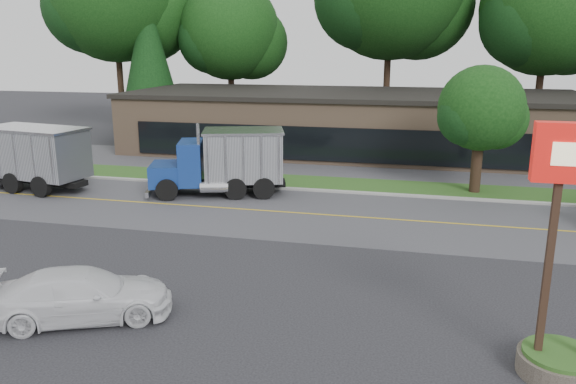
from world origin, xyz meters
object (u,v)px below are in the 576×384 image
(bilo_sign, at_px, (568,296))
(dump_truck_blue, at_px, (225,160))
(dump_truck_red, at_px, (18,155))
(rally_car, at_px, (82,295))

(bilo_sign, distance_m, dump_truck_blue, 19.28)
(bilo_sign, relative_size, dump_truck_red, 0.61)
(dump_truck_blue, relative_size, rally_car, 1.46)
(rally_car, bearing_deg, bilo_sign, -114.35)
(dump_truck_blue, height_order, rally_car, dump_truck_blue)
(dump_truck_blue, xyz_separation_m, rally_car, (0.68, -14.09, -1.08))
(dump_truck_red, bearing_deg, bilo_sign, 162.06)
(bilo_sign, distance_m, dump_truck_red, 27.78)
(dump_truck_red, xyz_separation_m, rally_car, (12.12, -12.88, -1.09))
(rally_car, bearing_deg, dump_truck_blue, -21.75)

